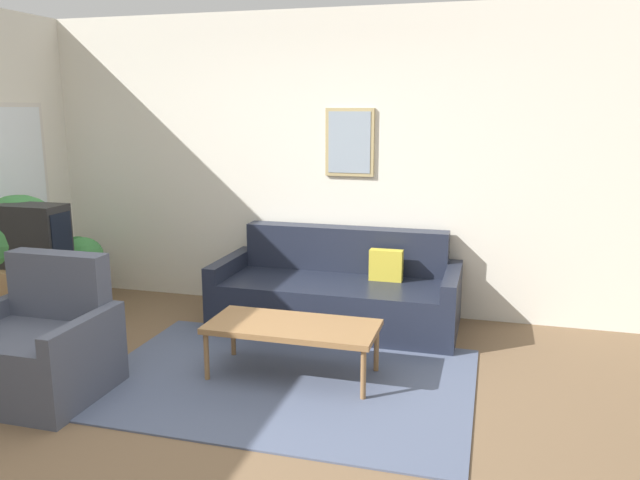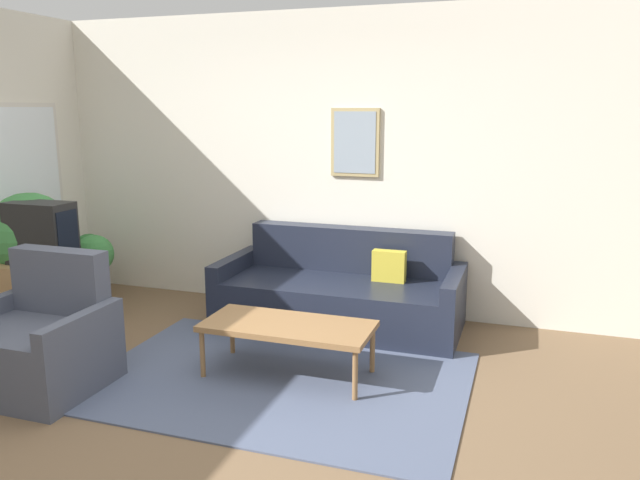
{
  "view_description": "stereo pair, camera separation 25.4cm",
  "coord_description": "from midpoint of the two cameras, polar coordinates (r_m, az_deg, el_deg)",
  "views": [
    {
      "loc": [
        1.67,
        -3.01,
        1.85
      ],
      "look_at": [
        0.4,
        1.52,
        0.85
      ],
      "focal_mm": 35.0,
      "sensor_mm": 36.0,
      "label": 1
    },
    {
      "loc": [
        1.91,
        -2.94,
        1.85
      ],
      "look_at": [
        0.4,
        1.52,
        0.85
      ],
      "focal_mm": 35.0,
      "sensor_mm": 36.0,
      "label": 2
    }
  ],
  "objects": [
    {
      "name": "coffee_table",
      "position": [
        4.37,
        -4.2,
        -8.08
      ],
      "size": [
        1.18,
        0.54,
        0.39
      ],
      "color": "olive",
      "rests_on": "ground_plane"
    },
    {
      "name": "armchair",
      "position": [
        4.59,
        -25.87,
        -9.05
      ],
      "size": [
        0.89,
        0.76,
        0.89
      ],
      "rotation": [
        0.0,
        0.0,
        0.27
      ],
      "color": "#474C5B",
      "rests_on": "ground_plane"
    },
    {
      "name": "tv",
      "position": [
        5.47,
        -25.95,
        0.31
      ],
      "size": [
        0.53,
        0.28,
        0.51
      ],
      "color": "black",
      "rests_on": "tv_stand"
    },
    {
      "name": "potted_plant_tall",
      "position": [
        5.8,
        -26.84,
        -0.24
      ],
      "size": [
        0.71,
        0.71,
        1.15
      ],
      "color": "#935638",
      "rests_on": "ground_plane"
    },
    {
      "name": "ground_plane",
      "position": [
        3.93,
        -14.12,
        -16.47
      ],
      "size": [
        16.0,
        16.0,
        0.0
      ],
      "primitive_type": "plane",
      "color": "brown"
    },
    {
      "name": "tv_stand",
      "position": [
        5.6,
        -25.45,
        -5.27
      ],
      "size": [
        0.74,
        0.47,
        0.6
      ],
      "color": "#A87F51",
      "rests_on": "ground_plane"
    },
    {
      "name": "area_rug",
      "position": [
        4.43,
        -5.05,
        -12.66
      ],
      "size": [
        2.57,
        1.81,
        0.01
      ],
      "color": "#4C5670",
      "rests_on": "ground_plane"
    },
    {
      "name": "potted_plant_small",
      "position": [
        6.34,
        -21.83,
        -2.05
      ],
      "size": [
        0.37,
        0.37,
        0.66
      ],
      "color": "#935638",
      "rests_on": "ground_plane"
    },
    {
      "name": "potted_plant_by_window",
      "position": [
        6.56,
        -22.27,
        -1.75
      ],
      "size": [
        0.36,
        0.36,
        0.63
      ],
      "color": "beige",
      "rests_on": "ground_plane"
    },
    {
      "name": "couch",
      "position": [
        5.42,
        0.29,
        -4.89
      ],
      "size": [
        2.07,
        0.9,
        0.81
      ],
      "color": "#1E2333",
      "rests_on": "ground_plane"
    },
    {
      "name": "wall_back",
      "position": [
        5.77,
        -2.47,
        7.02
      ],
      "size": [
        8.0,
        0.09,
        2.7
      ],
      "color": "silver",
      "rests_on": "ground_plane"
    }
  ]
}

